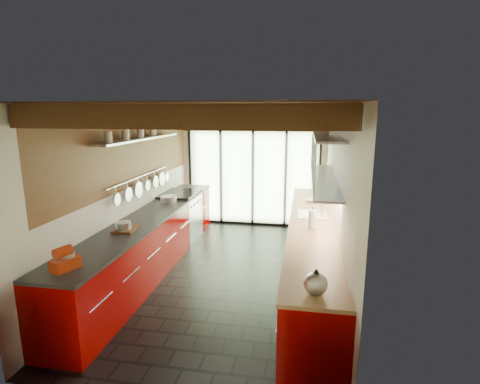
{
  "coord_description": "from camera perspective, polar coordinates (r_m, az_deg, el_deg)",
  "views": [
    {
      "loc": [
        1.14,
        -5.41,
        2.52
      ],
      "look_at": [
        0.12,
        0.4,
        1.25
      ],
      "focal_mm": 28.0,
      "sensor_mm": 36.0,
      "label": 1
    }
  ],
  "objects": [
    {
      "name": "upper_cabinets_right",
      "position": [
        5.76,
        12.86,
        5.16
      ],
      "size": [
        0.34,
        3.0,
        3.0
      ],
      "color": "silver",
      "rests_on": "ground"
    },
    {
      "name": "sink_assembly",
      "position": [
        6.02,
        11.06,
        -3.11
      ],
      "size": [
        0.45,
        0.52,
        0.43
      ],
      "color": "silver",
      "rests_on": "right_counter"
    },
    {
      "name": "bowl",
      "position": [
        6.89,
        10.81,
        -1.27
      ],
      "size": [
        0.22,
        0.22,
        0.05
      ],
      "primitive_type": "imported",
      "rotation": [
        0.0,
        0.0,
        0.02
      ],
      "color": "silver",
      "rests_on": "right_counter"
    },
    {
      "name": "range_stove",
      "position": [
        7.56,
        -9.07,
        -3.74
      ],
      "size": [
        0.66,
        0.9,
        0.97
      ],
      "color": "silver",
      "rests_on": "ground"
    },
    {
      "name": "kettle",
      "position": [
        3.5,
        11.46,
        -13.34
      ],
      "size": [
        0.24,
        0.28,
        0.25
      ],
      "color": "silver",
      "rests_on": "right_counter"
    },
    {
      "name": "stand_mixer",
      "position": [
        4.33,
        -25.06,
        -9.36
      ],
      "size": [
        0.24,
        0.32,
        0.25
      ],
      "color": "#B2310E",
      "rests_on": "left_counter"
    },
    {
      "name": "paper_towel",
      "position": [
        5.31,
        11.03,
        -4.15
      ],
      "size": [
        0.14,
        0.14,
        0.31
      ],
      "color": "white",
      "rests_on": "right_counter"
    },
    {
      "name": "ceiling_beams",
      "position": [
        5.9,
        -1.17,
        11.58
      ],
      "size": [
        3.14,
        5.06,
        4.9
      ],
      "color": "#593316",
      "rests_on": "ground"
    },
    {
      "name": "room_shell",
      "position": [
        5.6,
        -1.89,
        3.23
      ],
      "size": [
        5.5,
        5.5,
        5.5
      ],
      "color": "silver",
      "rests_on": "ground"
    },
    {
      "name": "pot_large",
      "position": [
        5.35,
        -17.37,
        -5.09
      ],
      "size": [
        0.26,
        0.26,
        0.14
      ],
      "primitive_type": "cylinder",
      "rotation": [
        0.0,
        0.0,
        0.24
      ],
      "color": "silver",
      "rests_on": "left_counter"
    },
    {
      "name": "left_wall_fixtures",
      "position": [
        6.31,
        -14.57,
        5.07
      ],
      "size": [
        0.28,
        2.6,
        0.96
      ],
      "color": "silver",
      "rests_on": "ground"
    },
    {
      "name": "right_counter",
      "position": [
        5.79,
        10.78,
        -8.91
      ],
      "size": [
        0.68,
        5.0,
        0.92
      ],
      "color": "#920100",
      "rests_on": "ground"
    },
    {
      "name": "pot_small",
      "position": [
        6.87,
        -10.83,
        -1.05
      ],
      "size": [
        0.33,
        0.33,
        0.11
      ],
      "primitive_type": "cylinder",
      "rotation": [
        0.0,
        0.0,
        -0.12
      ],
      "color": "silver",
      "rests_on": "left_counter"
    },
    {
      "name": "ground",
      "position": [
        6.08,
        -1.78,
        -12.36
      ],
      "size": [
        5.5,
        5.5,
        0.0
      ],
      "primitive_type": "plane",
      "color": "black",
      "rests_on": "ground"
    },
    {
      "name": "left_counter",
      "position": [
        6.27,
        -13.38,
        -7.36
      ],
      "size": [
        0.68,
        5.0,
        0.92
      ],
      "color": "#920100",
      "rests_on": "ground"
    },
    {
      "name": "soap_bottle",
      "position": [
        5.33,
        11.01,
        -4.35
      ],
      "size": [
        0.1,
        0.11,
        0.21
      ],
      "primitive_type": "imported",
      "rotation": [
        0.0,
        0.0,
        0.08
      ],
      "color": "silver",
      "rests_on": "right_counter"
    },
    {
      "name": "cutting_board",
      "position": [
        5.41,
        -17.03,
        -5.42
      ],
      "size": [
        0.32,
        0.42,
        0.03
      ],
      "primitive_type": "cube",
      "rotation": [
        0.0,
        0.0,
        0.11
      ],
      "color": "brown",
      "rests_on": "left_counter"
    },
    {
      "name": "glass_door",
      "position": [
        8.23,
        1.99,
        6.15
      ],
      "size": [
        2.95,
        0.1,
        2.9
      ],
      "color": "#C6EAAD",
      "rests_on": "ground"
    }
  ]
}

